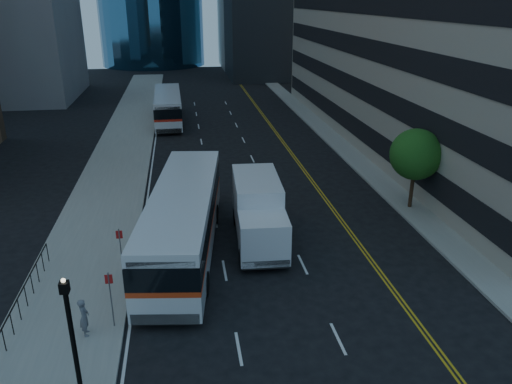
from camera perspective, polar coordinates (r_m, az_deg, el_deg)
ground at (r=24.04m, az=5.32°, el=-10.66°), size 160.00×160.00×0.00m
sidewalk_west at (r=46.78m, az=-14.83°, el=5.00°), size 5.00×90.00×0.15m
sidewalk_east at (r=48.59m, az=8.75°, el=6.07°), size 2.00×90.00×0.15m
street_tree at (r=32.44m, az=17.80°, el=4.10°), size 3.20×3.20×5.10m
lamp_post at (r=17.40m, az=-20.25°, el=-15.23°), size 0.28×0.28×4.56m
bus_front at (r=26.27m, az=-8.27°, el=-3.07°), size 4.81×14.06×3.56m
bus_rear at (r=55.27m, az=-10.02°, el=9.63°), size 2.88×12.40×3.19m
box_truck at (r=27.24m, az=0.27°, el=-2.22°), size 2.82×7.27×3.43m
pedestrian at (r=21.37m, az=-19.04°, el=-13.37°), size 0.48×0.64×1.60m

